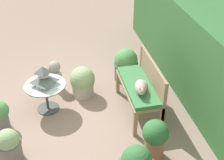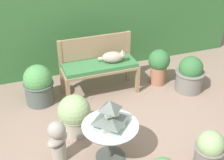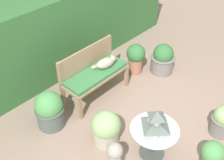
{
  "view_description": "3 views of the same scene",
  "coord_description": "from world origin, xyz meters",
  "px_view_note": "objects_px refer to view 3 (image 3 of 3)",
  "views": [
    {
      "loc": [
        4.17,
        -0.13,
        3.5
      ],
      "look_at": [
        0.03,
        0.77,
        0.65
      ],
      "focal_mm": 50.0,
      "sensor_mm": 36.0,
      "label": 1
    },
    {
      "loc": [
        -1.26,
        -3.12,
        2.89
      ],
      "look_at": [
        0.15,
        0.74,
        0.49
      ],
      "focal_mm": 50.0,
      "sensor_mm": 36.0,
      "label": 2
    },
    {
      "loc": [
        -2.62,
        -1.66,
        3.48
      ],
      "look_at": [
        0.05,
        0.77,
        0.63
      ],
      "focal_mm": 45.0,
      "sensor_mm": 36.0,
      "label": 3
    }
  ],
  "objects_px": {
    "potted_plant_path_edge": "(223,121)",
    "potted_plant_bench_right": "(106,128)",
    "cat": "(106,63)",
    "potted_plant_table_near": "(136,57)",
    "garden_bust": "(115,158)",
    "patio_table": "(154,134)",
    "potted_plant_patio_mid": "(212,155)",
    "garden_bench": "(96,76)",
    "potted_plant_bench_left": "(163,59)",
    "potted_plant_hedge_corner": "(50,110)",
    "pagoda_birdhouse": "(156,122)"
  },
  "relations": [
    {
      "from": "potted_plant_hedge_corner",
      "to": "potted_plant_bench_left",
      "type": "distance_m",
      "value": 2.52
    },
    {
      "from": "garden_bench",
      "to": "garden_bust",
      "type": "distance_m",
      "value": 1.67
    },
    {
      "from": "patio_table",
      "to": "potted_plant_path_edge",
      "type": "distance_m",
      "value": 1.21
    },
    {
      "from": "garden_bust",
      "to": "potted_plant_patio_mid",
      "type": "bearing_deg",
      "value": -83.75
    },
    {
      "from": "cat",
      "to": "potted_plant_bench_right",
      "type": "xyz_separation_m",
      "value": [
        -0.88,
        -0.83,
        -0.36
      ]
    },
    {
      "from": "potted_plant_bench_right",
      "to": "patio_table",
      "type": "bearing_deg",
      "value": -66.3
    },
    {
      "from": "pagoda_birdhouse",
      "to": "potted_plant_bench_right",
      "type": "xyz_separation_m",
      "value": [
        -0.29,
        0.66,
        -0.39
      ]
    },
    {
      "from": "potted_plant_bench_left",
      "to": "potted_plant_bench_right",
      "type": "xyz_separation_m",
      "value": [
        -2.12,
        -0.42,
        -0.01
      ]
    },
    {
      "from": "patio_table",
      "to": "potted_plant_bench_left",
      "type": "relative_size",
      "value": 1.11
    },
    {
      "from": "garden_bust",
      "to": "potted_plant_patio_mid",
      "type": "xyz_separation_m",
      "value": [
        0.95,
        -0.94,
        -0.04
      ]
    },
    {
      "from": "patio_table",
      "to": "potted_plant_patio_mid",
      "type": "height_order",
      "value": "patio_table"
    },
    {
      "from": "potted_plant_patio_mid",
      "to": "potted_plant_bench_left",
      "type": "distance_m",
      "value": 2.37
    },
    {
      "from": "potted_plant_patio_mid",
      "to": "potted_plant_bench_right",
      "type": "height_order",
      "value": "potted_plant_bench_right"
    },
    {
      "from": "garden_bench",
      "to": "pagoda_birdhouse",
      "type": "xyz_separation_m",
      "value": [
        -0.36,
        -1.53,
        0.2
      ]
    },
    {
      "from": "garden_bust",
      "to": "potted_plant_bench_left",
      "type": "height_order",
      "value": "potted_plant_bench_left"
    },
    {
      "from": "potted_plant_bench_right",
      "to": "pagoda_birdhouse",
      "type": "bearing_deg",
      "value": -66.3
    },
    {
      "from": "garden_bench",
      "to": "pagoda_birdhouse",
      "type": "relative_size",
      "value": 3.46
    },
    {
      "from": "potted_plant_patio_mid",
      "to": "potted_plant_path_edge",
      "type": "bearing_deg",
      "value": 13.98
    },
    {
      "from": "potted_plant_hedge_corner",
      "to": "potted_plant_table_near",
      "type": "relative_size",
      "value": 1.03
    },
    {
      "from": "potted_plant_path_edge",
      "to": "potted_plant_table_near",
      "type": "distance_m",
      "value": 2.07
    },
    {
      "from": "pagoda_birdhouse",
      "to": "potted_plant_bench_left",
      "type": "relative_size",
      "value": 0.58
    },
    {
      "from": "garden_bench",
      "to": "potted_plant_bench_left",
      "type": "bearing_deg",
      "value": -16.97
    },
    {
      "from": "potted_plant_hedge_corner",
      "to": "patio_table",
      "type": "bearing_deg",
      "value": -67.75
    },
    {
      "from": "cat",
      "to": "potted_plant_table_near",
      "type": "bearing_deg",
      "value": 10.85
    },
    {
      "from": "garden_bench",
      "to": "potted_plant_path_edge",
      "type": "bearing_deg",
      "value": -71.7
    },
    {
      "from": "potted_plant_patio_mid",
      "to": "garden_bust",
      "type": "bearing_deg",
      "value": 135.22
    },
    {
      "from": "potted_plant_bench_left",
      "to": "potted_plant_table_near",
      "type": "xyz_separation_m",
      "value": [
        -0.4,
        0.39,
        0.07
      ]
    },
    {
      "from": "patio_table",
      "to": "potted_plant_table_near",
      "type": "relative_size",
      "value": 1.08
    },
    {
      "from": "garden_bust",
      "to": "potted_plant_table_near",
      "type": "distance_m",
      "value": 2.42
    },
    {
      "from": "garden_bench",
      "to": "potted_plant_bench_left",
      "type": "xyz_separation_m",
      "value": [
        1.46,
        -0.45,
        -0.18
      ]
    },
    {
      "from": "cat",
      "to": "garden_bust",
      "type": "relative_size",
      "value": 0.74
    },
    {
      "from": "garden_bench",
      "to": "patio_table",
      "type": "distance_m",
      "value": 1.57
    },
    {
      "from": "potted_plant_path_edge",
      "to": "potted_plant_bench_right",
      "type": "relative_size",
      "value": 0.93
    },
    {
      "from": "garden_bench",
      "to": "potted_plant_path_edge",
      "type": "distance_m",
      "value": 2.22
    },
    {
      "from": "cat",
      "to": "potted_plant_bench_right",
      "type": "relative_size",
      "value": 0.75
    },
    {
      "from": "potted_plant_patio_mid",
      "to": "potted_plant_path_edge",
      "type": "distance_m",
      "value": 0.75
    },
    {
      "from": "garden_bust",
      "to": "potted_plant_bench_left",
      "type": "bearing_deg",
      "value": -19.02
    },
    {
      "from": "cat",
      "to": "potted_plant_table_near",
      "type": "height_order",
      "value": "cat"
    },
    {
      "from": "potted_plant_bench_right",
      "to": "potted_plant_patio_mid",
      "type": "bearing_deg",
      "value": -66.3
    },
    {
      "from": "potted_plant_bench_left",
      "to": "potted_plant_bench_right",
      "type": "relative_size",
      "value": 1.08
    },
    {
      "from": "garden_bust",
      "to": "potted_plant_table_near",
      "type": "relative_size",
      "value": 0.91
    },
    {
      "from": "garden_bust",
      "to": "potted_plant_bench_right",
      "type": "relative_size",
      "value": 1.01
    },
    {
      "from": "garden_bench",
      "to": "potted_plant_patio_mid",
      "type": "relative_size",
      "value": 2.43
    },
    {
      "from": "potted_plant_path_edge",
      "to": "potted_plant_bench_right",
      "type": "xyz_separation_m",
      "value": [
        -1.35,
        1.23,
        0.01
      ]
    },
    {
      "from": "potted_plant_bench_left",
      "to": "cat",
      "type": "bearing_deg",
      "value": 161.49
    },
    {
      "from": "potted_plant_hedge_corner",
      "to": "potted_plant_bench_left",
      "type": "xyz_separation_m",
      "value": [
        2.47,
        -0.49,
        -0.03
      ]
    },
    {
      "from": "garden_bench",
      "to": "patio_table",
      "type": "relative_size",
      "value": 1.79
    },
    {
      "from": "garden_bust",
      "to": "potted_plant_path_edge",
      "type": "relative_size",
      "value": 1.08
    },
    {
      "from": "potted_plant_path_edge",
      "to": "potted_plant_table_near",
      "type": "height_order",
      "value": "potted_plant_table_near"
    },
    {
      "from": "potted_plant_patio_mid",
      "to": "potted_plant_path_edge",
      "type": "height_order",
      "value": "potted_plant_path_edge"
    }
  ]
}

